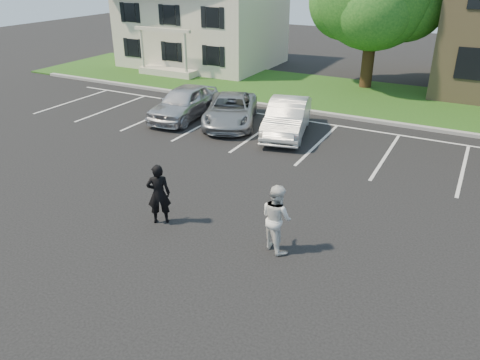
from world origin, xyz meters
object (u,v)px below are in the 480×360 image
Objects in this scene: man_white_shirt at (277,218)px; car_silver_minivan at (231,110)px; man_black_suit at (159,194)px; car_silver_west at (184,103)px; house at (202,9)px; car_white_sedan at (287,118)px.

car_silver_minivan is at bearing -25.05° from man_white_shirt.
car_silver_west is (-4.95, 8.63, -0.13)m from man_black_suit.
car_silver_west is at bearing 165.04° from car_silver_minivan.
man_white_shirt is (3.54, 0.30, 0.02)m from man_black_suit.
car_silver_west reaches higher than car_silver_minivan.
car_white_sedan is at bearing -45.22° from house.
car_white_sedan is (2.88, -0.12, 0.09)m from car_silver_minivan.
car_silver_west is (6.09, -11.63, -3.05)m from house.
house is 5.54× the size of man_white_shirt.
man_black_suit is (11.05, -20.26, -2.92)m from house.
man_black_suit is 0.40× the size of car_white_sedan.
man_black_suit is 9.30m from car_silver_minivan.
man_white_shirt is 9.12m from car_white_sedan.
man_white_shirt reaches higher than man_black_suit.
house is at bearing 104.52° from car_silver_minivan.
car_white_sedan is at bearing -126.56° from man_black_suit.
man_white_shirt reaches higher than car_silver_minivan.
house is 2.25× the size of car_silver_west.
man_white_shirt is at bearing -82.97° from car_white_sedan.
house is at bearing -24.17° from man_white_shirt.
man_black_suit reaches higher than car_white_sedan.
house reaches higher than man_white_shirt.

